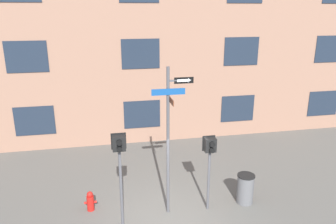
# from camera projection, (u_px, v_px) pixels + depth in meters

# --- Properties ---
(ground_plane) EXTENTS (60.00, 60.00, 0.00)m
(ground_plane) POSITION_uv_depth(u_px,v_px,m) (169.00, 221.00, 9.93)
(ground_plane) COLOR #595651
(street_sign_pole) EXTENTS (1.22, 0.94, 4.64)m
(street_sign_pole) POSITION_uv_depth(u_px,v_px,m) (170.00, 131.00, 9.60)
(street_sign_pole) COLOR #4C4C51
(street_sign_pole) RESTS_ON ground_plane
(pedestrian_signal_left) EXTENTS (0.41, 0.40, 2.95)m
(pedestrian_signal_left) POSITION_uv_depth(u_px,v_px,m) (120.00, 156.00, 8.88)
(pedestrian_signal_left) COLOR #4C4C51
(pedestrian_signal_left) RESTS_ON ground_plane
(pedestrian_signal_right) EXTENTS (0.40, 0.40, 2.47)m
(pedestrian_signal_right) POSITION_uv_depth(u_px,v_px,m) (210.00, 153.00, 9.98)
(pedestrian_signal_right) COLOR #4C4C51
(pedestrian_signal_right) RESTS_ON ground_plane
(fire_hydrant) EXTENTS (0.39, 0.23, 0.66)m
(fire_hydrant) POSITION_uv_depth(u_px,v_px,m) (90.00, 201.00, 10.40)
(fire_hydrant) COLOR red
(fire_hydrant) RESTS_ON ground_plane
(trash_bin) EXTENTS (0.58, 0.58, 1.00)m
(trash_bin) POSITION_uv_depth(u_px,v_px,m) (245.00, 189.00, 10.78)
(trash_bin) COLOR #59595B
(trash_bin) RESTS_ON ground_plane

